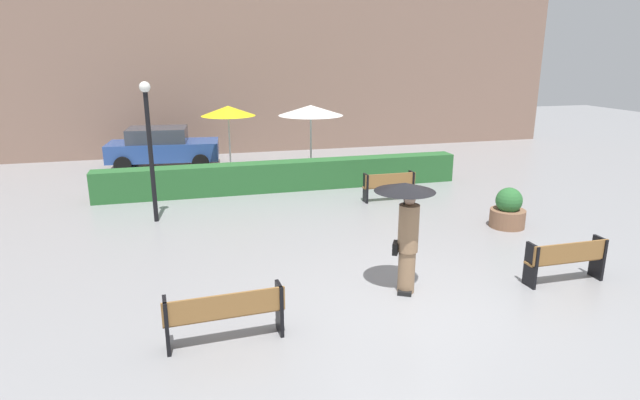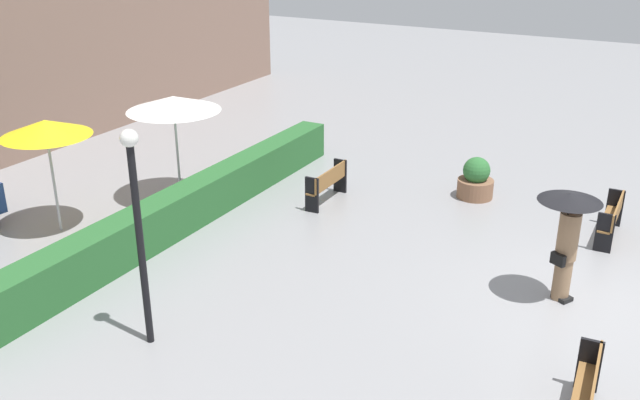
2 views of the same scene
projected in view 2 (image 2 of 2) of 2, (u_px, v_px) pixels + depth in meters
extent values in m
plane|color=gray|center=(574.00, 302.00, 12.98)|extent=(60.00, 60.00, 0.00)
cube|color=olive|center=(581.00, 397.00, 9.72)|extent=(1.88, 0.34, 0.04)
cube|color=olive|center=(594.00, 387.00, 9.58)|extent=(1.87, 0.15, 0.38)
cube|color=black|center=(589.00, 365.00, 10.46)|extent=(0.08, 0.34, 0.87)
cube|color=olive|center=(326.00, 185.00, 17.33)|extent=(1.61, 0.25, 0.04)
cube|color=olive|center=(331.00, 177.00, 17.18)|extent=(1.61, 0.05, 0.41)
cube|color=black|center=(312.00, 195.00, 16.71)|extent=(0.06, 0.35, 0.88)
cube|color=black|center=(340.00, 176.00, 17.93)|extent=(0.06, 0.35, 0.88)
cube|color=olive|center=(609.00, 219.00, 15.39)|extent=(1.67, 0.26, 0.04)
cube|color=olive|center=(618.00, 211.00, 15.24)|extent=(1.67, 0.04, 0.39)
cube|color=black|center=(604.00, 233.00, 14.75)|extent=(0.06, 0.36, 0.87)
cube|color=black|center=(614.00, 208.00, 16.02)|extent=(0.06, 0.36, 0.87)
cylinder|color=#8C6B4C|center=(562.00, 278.00, 12.97)|extent=(0.32, 0.32, 0.83)
cube|color=black|center=(562.00, 297.00, 13.06)|extent=(0.38, 0.41, 0.08)
cylinder|color=#8C6B4C|center=(568.00, 236.00, 12.64)|extent=(0.38, 0.38, 0.90)
sphere|color=tan|center=(572.00, 208.00, 12.43)|extent=(0.21, 0.21, 0.21)
cube|color=black|center=(558.00, 259.00, 12.67)|extent=(0.22, 0.29, 0.22)
cylinder|color=black|center=(567.00, 221.00, 12.46)|extent=(0.02, 0.02, 0.90)
cone|color=black|center=(570.00, 197.00, 12.29)|extent=(1.12, 1.12, 0.16)
cylinder|color=brown|center=(475.00, 188.00, 17.67)|extent=(0.90, 0.90, 0.47)
sphere|color=#2D6B33|center=(477.00, 170.00, 17.49)|extent=(0.67, 0.67, 0.67)
cylinder|color=black|center=(141.00, 249.00, 11.16)|extent=(0.12, 0.12, 3.44)
sphere|color=white|center=(129.00, 138.00, 10.46)|extent=(0.28, 0.28, 0.28)
cylinder|color=silver|center=(54.00, 180.00, 15.49)|extent=(0.06, 0.06, 2.39)
cone|color=yellow|center=(46.00, 128.00, 15.03)|extent=(1.93, 1.93, 0.35)
cylinder|color=silver|center=(177.00, 153.00, 17.12)|extent=(0.06, 0.06, 2.47)
cone|color=white|center=(173.00, 103.00, 16.65)|extent=(2.24, 2.24, 0.35)
cube|color=#28602D|center=(186.00, 207.00, 15.94)|extent=(11.91, 0.70, 0.95)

